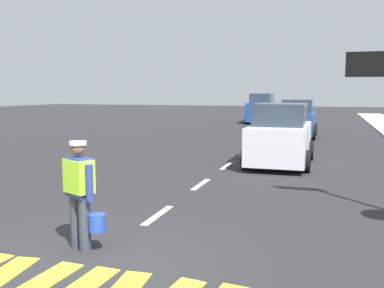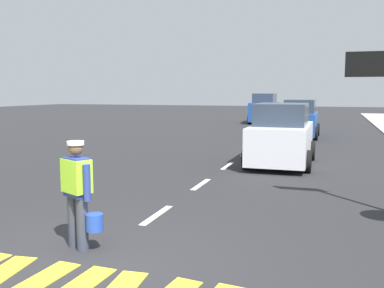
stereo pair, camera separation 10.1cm
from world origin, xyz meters
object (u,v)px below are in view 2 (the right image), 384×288
(lane_direction_sign, at_px, (384,92))
(car_outgoing_ahead, at_px, (282,136))
(road_worker, at_px, (78,189))
(car_oncoming_third, at_px, (264,109))
(car_outgoing_far, at_px, (300,120))

(lane_direction_sign, relative_size, car_outgoing_ahead, 0.78)
(road_worker, relative_size, lane_direction_sign, 0.52)
(car_oncoming_third, bearing_deg, car_outgoing_far, -71.28)
(car_outgoing_ahead, xyz_separation_m, car_outgoing_far, (-0.08, 9.16, -0.02))
(road_worker, relative_size, car_outgoing_ahead, 0.41)
(lane_direction_sign, xyz_separation_m, car_outgoing_far, (-2.61, 14.31, -1.48))
(lane_direction_sign, bearing_deg, road_worker, -140.83)
(road_worker, height_order, car_outgoing_ahead, car_outgoing_ahead)
(lane_direction_sign, bearing_deg, car_outgoing_ahead, 116.17)
(road_worker, xyz_separation_m, car_oncoming_third, (-1.44, 28.13, 0.13))
(car_oncoming_third, xyz_separation_m, car_outgoing_ahead, (3.49, -19.24, -0.12))
(car_outgoing_ahead, bearing_deg, lane_direction_sign, -63.83)
(lane_direction_sign, bearing_deg, car_oncoming_third, 103.87)
(car_oncoming_third, distance_m, car_outgoing_ahead, 19.56)
(car_oncoming_third, bearing_deg, car_outgoing_ahead, -79.71)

